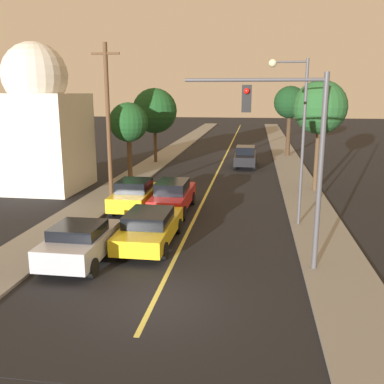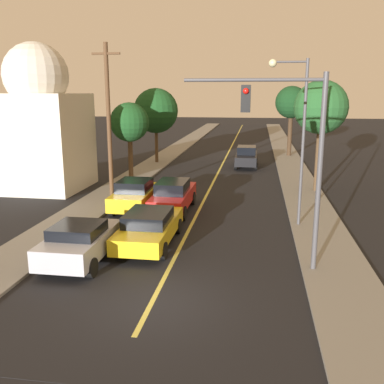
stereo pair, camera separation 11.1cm
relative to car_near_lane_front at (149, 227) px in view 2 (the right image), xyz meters
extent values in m
plane|color=black|center=(1.33, -4.93, -0.77)|extent=(200.00, 200.00, 0.00)
cube|color=black|center=(1.33, 31.07, -0.77)|extent=(9.47, 80.00, 0.01)
cube|color=#D1C14C|center=(1.33, 31.07, -0.76)|extent=(0.16, 76.00, 0.00)
cube|color=gray|center=(-4.66, 31.07, -0.71)|extent=(2.50, 80.00, 0.12)
cube|color=gray|center=(7.31, 31.07, -0.71)|extent=(2.50, 80.00, 0.12)
cube|color=gold|center=(0.00, 0.05, -0.11)|extent=(1.95, 5.07, 0.64)
cube|color=black|center=(0.00, -0.16, 0.46)|extent=(1.72, 2.28, 0.50)
cylinder|color=black|center=(-0.93, 1.62, -0.43)|extent=(0.22, 0.68, 0.68)
cylinder|color=black|center=(0.93, 1.62, -0.43)|extent=(0.22, 0.68, 0.68)
cylinder|color=black|center=(-0.93, -1.53, -0.43)|extent=(0.22, 0.68, 0.68)
cylinder|color=black|center=(0.93, -1.53, -0.43)|extent=(0.22, 0.68, 0.68)
cube|color=red|center=(0.00, 5.19, -0.03)|extent=(1.73, 5.08, 0.75)
cube|color=black|center=(0.00, 4.99, 0.64)|extent=(1.52, 2.29, 0.59)
cylinder|color=black|center=(-0.82, 6.77, -0.41)|extent=(0.22, 0.74, 0.74)
cylinder|color=black|center=(0.82, 6.77, -0.41)|extent=(0.22, 0.74, 0.74)
cylinder|color=black|center=(-0.82, 3.62, -0.41)|extent=(0.22, 0.74, 0.74)
cylinder|color=black|center=(0.82, 3.62, -0.41)|extent=(0.22, 0.74, 0.74)
cube|color=#A5A8B2|center=(-2.08, -2.27, -0.03)|extent=(1.94, 4.03, 0.78)
cube|color=black|center=(-2.08, -2.43, 0.56)|extent=(1.71, 1.81, 0.40)
cylinder|color=black|center=(-3.01, -1.02, -0.42)|extent=(0.22, 0.71, 0.71)
cylinder|color=black|center=(-1.16, -1.02, -0.42)|extent=(0.22, 0.71, 0.71)
cylinder|color=black|center=(-3.01, -3.52, -0.42)|extent=(0.22, 0.71, 0.71)
cylinder|color=black|center=(-1.16, -3.52, -0.42)|extent=(0.22, 0.71, 0.71)
cube|color=gold|center=(-2.08, 5.19, -0.03)|extent=(1.86, 4.43, 0.75)
cube|color=black|center=(-2.08, 5.01, 0.63)|extent=(1.63, 1.99, 0.58)
cylinder|color=black|center=(-2.97, 6.56, -0.40)|extent=(0.22, 0.74, 0.74)
cylinder|color=black|center=(-1.20, 6.56, -0.40)|extent=(0.22, 0.74, 0.74)
cylinder|color=black|center=(-2.97, 3.82, -0.40)|extent=(0.22, 0.74, 0.74)
cylinder|color=black|center=(-1.20, 3.82, -0.40)|extent=(0.22, 0.74, 0.74)
cube|color=black|center=(3.46, 20.09, -0.03)|extent=(1.76, 4.83, 0.75)
cube|color=black|center=(3.46, 20.29, 0.66)|extent=(1.55, 2.18, 0.64)
cylinder|color=black|center=(4.29, 18.59, -0.41)|extent=(0.22, 0.74, 0.74)
cylinder|color=black|center=(2.62, 18.59, -0.41)|extent=(0.22, 0.74, 0.74)
cylinder|color=black|center=(4.29, 21.59, -0.41)|extent=(0.22, 0.74, 0.74)
cylinder|color=black|center=(2.62, 21.59, -0.41)|extent=(0.22, 0.74, 0.74)
cylinder|color=#47474C|center=(6.46, -1.85, 2.74)|extent=(0.18, 0.18, 6.79)
cylinder|color=#47474C|center=(4.14, -1.85, 5.88)|extent=(4.65, 0.12, 0.12)
cube|color=black|center=(3.91, -1.85, 5.27)|extent=(0.32, 0.28, 0.90)
sphere|color=red|center=(3.91, -2.03, 5.52)|extent=(0.20, 0.20, 0.20)
cylinder|color=#47474C|center=(6.41, 3.50, 3.15)|extent=(0.14, 0.14, 7.60)
cylinder|color=#47474C|center=(5.66, 3.50, 6.80)|extent=(1.51, 0.09, 0.09)
sphere|color=beige|center=(4.90, 3.50, 6.75)|extent=(0.36, 0.36, 0.36)
cylinder|color=#513823|center=(-4.01, 6.84, 3.75)|extent=(0.24, 0.24, 8.81)
cube|color=#513823|center=(-4.01, 6.84, 7.55)|extent=(1.60, 0.12, 0.12)
cylinder|color=#4C3823|center=(-4.62, 20.88, 0.94)|extent=(0.29, 0.29, 3.19)
sphere|color=#19471E|center=(-4.62, 20.88, 3.91)|extent=(3.93, 3.93, 3.93)
cylinder|color=#4C3823|center=(-4.91, 13.79, 0.86)|extent=(0.35, 0.35, 3.03)
sphere|color=#19471E|center=(-4.91, 13.79, 3.38)|extent=(2.85, 2.85, 2.85)
cylinder|color=#4C3823|center=(8.14, 11.11, 1.39)|extent=(0.28, 0.28, 4.10)
sphere|color=#235628|center=(8.14, 11.11, 4.60)|extent=(3.30, 3.30, 3.30)
cylinder|color=#3D2B1C|center=(7.51, 26.92, 1.41)|extent=(0.43, 0.43, 4.12)
sphere|color=#143819|center=(7.51, 26.92, 4.56)|extent=(3.12, 3.12, 3.12)
cube|color=beige|center=(-9.62, 9.51, 2.32)|extent=(5.42, 5.42, 6.20)
sphere|color=beige|center=(-9.62, 9.51, 6.54)|extent=(4.07, 4.07, 4.07)
camera|label=1|loc=(4.23, -16.61, 5.47)|focal=40.00mm
camera|label=2|loc=(4.34, -16.60, 5.47)|focal=40.00mm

